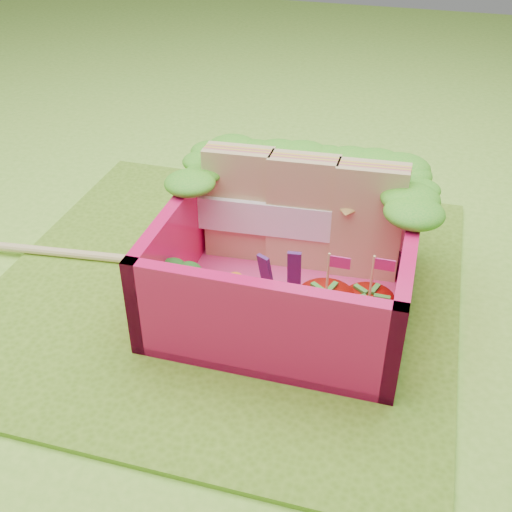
{
  "coord_description": "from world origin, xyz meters",
  "views": [
    {
      "loc": [
        0.97,
        -2.8,
        2.25
      ],
      "look_at": [
        0.19,
        -0.03,
        0.28
      ],
      "focal_mm": 45.0,
      "sensor_mm": 36.0,
      "label": 1
    }
  ],
  "objects_px": {
    "strawberry_left": "(325,316)",
    "chopsticks": "(79,254)",
    "sandwich_stack": "(303,213)",
    "broccoli": "(179,279)",
    "bento_box": "(289,257)",
    "strawberry_right": "(367,315)"
  },
  "relations": [
    {
      "from": "sandwich_stack",
      "to": "broccoli",
      "type": "height_order",
      "value": "sandwich_stack"
    },
    {
      "from": "strawberry_right",
      "to": "strawberry_left",
      "type": "bearing_deg",
      "value": -156.53
    },
    {
      "from": "sandwich_stack",
      "to": "strawberry_left",
      "type": "xyz_separation_m",
      "value": [
        0.26,
        -0.64,
        -0.19
      ]
    },
    {
      "from": "broccoli",
      "to": "strawberry_left",
      "type": "height_order",
      "value": "strawberry_left"
    },
    {
      "from": "broccoli",
      "to": "strawberry_left",
      "type": "bearing_deg",
      "value": -2.64
    },
    {
      "from": "bento_box",
      "to": "strawberry_left",
      "type": "height_order",
      "value": "strawberry_left"
    },
    {
      "from": "strawberry_right",
      "to": "chopsticks",
      "type": "distance_m",
      "value": 1.81
    },
    {
      "from": "bento_box",
      "to": "broccoli",
      "type": "bearing_deg",
      "value": -149.58
    },
    {
      "from": "strawberry_left",
      "to": "strawberry_right",
      "type": "bearing_deg",
      "value": 23.47
    },
    {
      "from": "strawberry_right",
      "to": "broccoli",
      "type": "bearing_deg",
      "value": -177.02
    },
    {
      "from": "sandwich_stack",
      "to": "broccoli",
      "type": "bearing_deg",
      "value": -130.76
    },
    {
      "from": "chopsticks",
      "to": "strawberry_left",
      "type": "bearing_deg",
      "value": -13.51
    },
    {
      "from": "strawberry_left",
      "to": "strawberry_right",
      "type": "relative_size",
      "value": 1.07
    },
    {
      "from": "strawberry_right",
      "to": "chopsticks",
      "type": "bearing_deg",
      "value": 170.65
    },
    {
      "from": "chopsticks",
      "to": "strawberry_right",
      "type": "bearing_deg",
      "value": -9.35
    },
    {
      "from": "broccoli",
      "to": "chopsticks",
      "type": "xyz_separation_m",
      "value": [
        -0.8,
        0.34,
        -0.22
      ]
    },
    {
      "from": "sandwich_stack",
      "to": "strawberry_right",
      "type": "height_order",
      "value": "sandwich_stack"
    },
    {
      "from": "bento_box",
      "to": "strawberry_right",
      "type": "distance_m",
      "value": 0.53
    },
    {
      "from": "strawberry_left",
      "to": "chopsticks",
      "type": "relative_size",
      "value": 0.22
    },
    {
      "from": "broccoli",
      "to": "strawberry_left",
      "type": "xyz_separation_m",
      "value": [
        0.78,
        -0.04,
        -0.05
      ]
    },
    {
      "from": "sandwich_stack",
      "to": "chopsticks",
      "type": "height_order",
      "value": "sandwich_stack"
    },
    {
      "from": "sandwich_stack",
      "to": "chopsticks",
      "type": "xyz_separation_m",
      "value": [
        -1.32,
        -0.26,
        -0.36
      ]
    }
  ]
}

